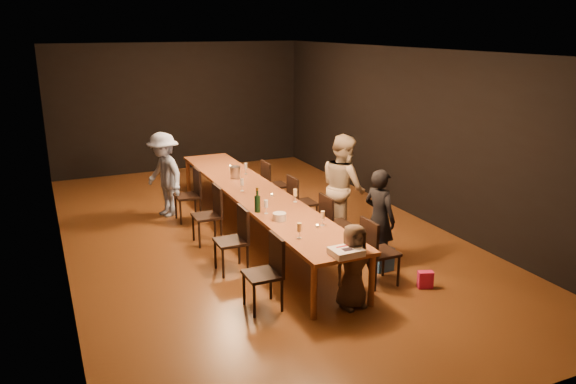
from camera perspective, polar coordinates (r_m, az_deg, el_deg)
name	(u,v)px	position (r m, az deg, el deg)	size (l,w,h in m)	color
ground	(257,235)	(9.44, -3.19, -4.35)	(10.00, 10.00, 0.00)	#422210
room_shell	(255,111)	(8.91, -3.40, 8.22)	(6.04, 10.04, 3.02)	black
table	(256,195)	(9.21, -3.26, -0.28)	(0.90, 6.00, 0.75)	brown
chair_right_0	(380,251)	(7.65, 9.37, -5.97)	(0.42, 0.42, 0.93)	black
chair_right_1	(337,224)	(8.60, 4.98, -3.22)	(0.42, 0.42, 0.93)	black
chair_right_2	(303,202)	(9.61, 1.50, -1.02)	(0.42, 0.42, 0.93)	black
chair_right_3	(275,185)	(10.65, -1.30, 0.76)	(0.42, 0.42, 0.93)	black
chair_left_0	(263,274)	(6.91, -2.61, -8.27)	(0.42, 0.42, 0.93)	black
chair_left_1	(231,241)	(7.95, -5.83, -4.93)	(0.42, 0.42, 0.93)	black
chair_left_2	(207,215)	(9.03, -8.27, -2.35)	(0.42, 0.42, 0.93)	black
chair_left_3	(187,195)	(10.14, -10.18, -0.33)	(0.42, 0.42, 0.93)	black
woman_birthday	(379,218)	(8.11, 9.26, -2.67)	(0.53, 0.35, 1.45)	black
woman_tan	(343,187)	(9.11, 5.63, 0.52)	(0.84, 0.65, 1.72)	tan
man_blue	(164,175)	(10.40, -12.46, 1.73)	(1.00, 0.57, 1.55)	#8DA5DB
child	(353,266)	(6.96, 6.67, -7.50)	(0.53, 0.34, 1.08)	#453426
gift_bag_red	(425,280)	(7.78, 13.77, -8.65)	(0.20, 0.11, 0.23)	#D21F5B
gift_bag_blue	(383,259)	(8.17, 9.65, -6.75)	(0.27, 0.18, 0.33)	blue
birthday_cake	(346,252)	(6.72, 5.92, -6.05)	(0.38, 0.30, 0.09)	white
plate_stack	(279,217)	(7.84, -0.88, -2.53)	(0.19, 0.19, 0.11)	white
champagne_bottle	(257,200)	(8.16, -3.13, -0.80)	(0.09, 0.09, 0.37)	black
ice_bucket	(235,172)	(10.06, -5.39, 2.02)	(0.19, 0.19, 0.21)	silver
wineglass_0	(299,231)	(7.17, 1.15, -3.95)	(0.06, 0.06, 0.21)	beige
wineglass_1	(323,218)	(7.64, 3.54, -2.68)	(0.06, 0.06, 0.21)	beige
wineglass_2	(266,207)	(8.10, -2.24, -1.52)	(0.06, 0.06, 0.21)	silver
wineglass_3	(295,196)	(8.64, 0.73, -0.36)	(0.06, 0.06, 0.21)	beige
wineglass_4	(242,185)	(9.24, -4.70, 0.72)	(0.06, 0.06, 0.21)	silver
wineglass_5	(246,169)	(10.29, -4.32, 2.38)	(0.06, 0.06, 0.21)	silver
tealight_near	(317,226)	(7.60, 3.00, -3.48)	(0.05, 0.05, 0.03)	#B2B7B2
tealight_mid	(272,195)	(8.97, -1.66, -0.30)	(0.05, 0.05, 0.03)	#B2B7B2
tealight_far	(230,166)	(10.85, -5.89, 2.60)	(0.05, 0.05, 0.03)	#B2B7B2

